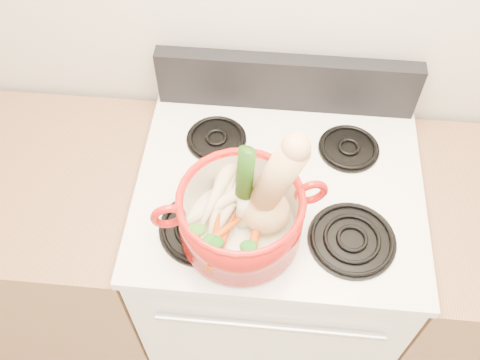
# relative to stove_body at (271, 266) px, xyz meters

# --- Properties ---
(stove_body) EXTENTS (0.76, 0.65, 0.92)m
(stove_body) POSITION_rel_stove_body_xyz_m (0.00, 0.00, 0.00)
(stove_body) COLOR white
(stove_body) RESTS_ON floor
(cooktop) EXTENTS (0.78, 0.67, 0.03)m
(cooktop) POSITION_rel_stove_body_xyz_m (0.00, 0.00, 0.47)
(cooktop) COLOR white
(cooktop) RESTS_ON stove_body
(control_backsplash) EXTENTS (0.76, 0.05, 0.18)m
(control_backsplash) POSITION_rel_stove_body_xyz_m (0.00, 0.30, 0.58)
(control_backsplash) COLOR black
(control_backsplash) RESTS_ON cooktop
(oven_handle) EXTENTS (0.60, 0.02, 0.02)m
(oven_handle) POSITION_rel_stove_body_xyz_m (0.00, -0.34, 0.32)
(oven_handle) COLOR silver
(oven_handle) RESTS_ON stove_body
(burner_front_left) EXTENTS (0.22, 0.22, 0.02)m
(burner_front_left) POSITION_rel_stove_body_xyz_m (-0.19, -0.16, 0.50)
(burner_front_left) COLOR black
(burner_front_left) RESTS_ON cooktop
(burner_front_right) EXTENTS (0.22, 0.22, 0.02)m
(burner_front_right) POSITION_rel_stove_body_xyz_m (0.19, -0.16, 0.50)
(burner_front_right) COLOR black
(burner_front_right) RESTS_ON cooktop
(burner_back_left) EXTENTS (0.17, 0.17, 0.02)m
(burner_back_left) POSITION_rel_stove_body_xyz_m (-0.19, 0.14, 0.50)
(burner_back_left) COLOR black
(burner_back_left) RESTS_ON cooktop
(burner_back_right) EXTENTS (0.17, 0.17, 0.02)m
(burner_back_right) POSITION_rel_stove_body_xyz_m (0.19, 0.14, 0.50)
(burner_back_right) COLOR black
(burner_back_right) RESTS_ON cooktop
(dutch_oven) EXTENTS (0.38, 0.38, 0.15)m
(dutch_oven) POSITION_rel_stove_body_xyz_m (-0.09, -0.17, 0.58)
(dutch_oven) COLOR #AE130E
(dutch_oven) RESTS_ON burner_front_left
(pot_handle_left) EXTENTS (0.09, 0.04, 0.08)m
(pot_handle_left) POSITION_rel_stove_body_xyz_m (-0.25, -0.22, 0.63)
(pot_handle_left) COLOR #AE130E
(pot_handle_left) RESTS_ON dutch_oven
(pot_handle_right) EXTENTS (0.09, 0.04, 0.08)m
(pot_handle_right) POSITION_rel_stove_body_xyz_m (0.07, -0.12, 0.63)
(pot_handle_right) COLOR #AE130E
(pot_handle_right) RESTS_ON dutch_oven
(squash) EXTENTS (0.21, 0.13, 0.32)m
(squash) POSITION_rel_stove_body_xyz_m (-0.03, -0.16, 0.69)
(squash) COLOR tan
(squash) RESTS_ON dutch_oven
(leek) EXTENTS (0.07, 0.09, 0.27)m
(leek) POSITION_rel_stove_body_xyz_m (-0.08, -0.16, 0.67)
(leek) COLOR silver
(leek) RESTS_ON dutch_oven
(ginger) EXTENTS (0.09, 0.07, 0.04)m
(ginger) POSITION_rel_stove_body_xyz_m (-0.06, -0.10, 0.56)
(ginger) COLOR tan
(ginger) RESTS_ON dutch_oven
(parsnip_0) EXTENTS (0.12, 0.23, 0.06)m
(parsnip_0) POSITION_rel_stove_body_xyz_m (-0.12, -0.14, 0.57)
(parsnip_0) COLOR beige
(parsnip_0) RESTS_ON dutch_oven
(parsnip_1) EXTENTS (0.06, 0.23, 0.07)m
(parsnip_1) POSITION_rel_stove_body_xyz_m (-0.15, -0.14, 0.57)
(parsnip_1) COLOR beige
(parsnip_1) RESTS_ON dutch_oven
(parsnip_2) EXTENTS (0.05, 0.18, 0.06)m
(parsnip_2) POSITION_rel_stove_body_xyz_m (-0.13, -0.10, 0.57)
(parsnip_2) COLOR beige
(parsnip_2) RESTS_ON dutch_oven
(parsnip_3) EXTENTS (0.17, 0.15, 0.06)m
(parsnip_3) POSITION_rel_stove_body_xyz_m (-0.16, -0.15, 0.58)
(parsnip_3) COLOR beige
(parsnip_3) RESTS_ON dutch_oven
(parsnip_4) EXTENTS (0.11, 0.24, 0.07)m
(parsnip_4) POSITION_rel_stove_body_xyz_m (-0.16, -0.11, 0.59)
(parsnip_4) COLOR beige
(parsnip_4) RESTS_ON dutch_oven
(carrot_0) EXTENTS (0.07, 0.15, 0.04)m
(carrot_0) POSITION_rel_stove_body_xyz_m (-0.13, -0.22, 0.56)
(carrot_0) COLOR #B83A09
(carrot_0) RESTS_ON dutch_oven
(carrot_1) EXTENTS (0.03, 0.15, 0.04)m
(carrot_1) POSITION_rel_stove_body_xyz_m (-0.15, -0.24, 0.56)
(carrot_1) COLOR #B94209
(carrot_1) RESTS_ON dutch_oven
(carrot_2) EXTENTS (0.05, 0.17, 0.04)m
(carrot_2) POSITION_rel_stove_body_xyz_m (-0.05, -0.21, 0.57)
(carrot_2) COLOR #D35D0A
(carrot_2) RESTS_ON dutch_oven
(carrot_3) EXTENTS (0.12, 0.12, 0.04)m
(carrot_3) POSITION_rel_stove_body_xyz_m (-0.13, -0.22, 0.57)
(carrot_3) COLOR #D9570A
(carrot_3) RESTS_ON dutch_oven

